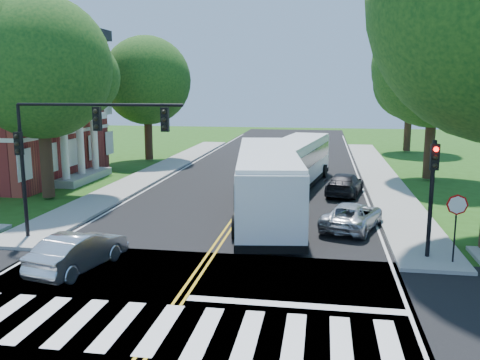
% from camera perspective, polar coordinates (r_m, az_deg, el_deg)
% --- Properties ---
extents(ground, '(140.00, 140.00, 0.00)m').
position_cam_1_polar(ground, '(14.87, -8.32, -15.38)').
color(ground, '#214912').
rests_on(ground, ground).
extents(road, '(14.00, 96.00, 0.01)m').
position_cam_1_polar(road, '(31.68, 1.53, -1.34)').
color(road, black).
rests_on(road, ground).
extents(cross_road, '(60.00, 12.00, 0.01)m').
position_cam_1_polar(cross_road, '(14.87, -8.32, -15.36)').
color(cross_road, black).
rests_on(cross_road, ground).
extents(center_line, '(0.36, 70.00, 0.01)m').
position_cam_1_polar(center_line, '(35.57, 2.40, -0.04)').
color(center_line, gold).
rests_on(center_line, road).
extents(edge_line_w, '(0.12, 70.00, 0.01)m').
position_cam_1_polar(edge_line_w, '(36.99, -8.11, 0.27)').
color(edge_line_w, silver).
rests_on(edge_line_w, road).
extents(edge_line_e, '(0.12, 70.00, 0.01)m').
position_cam_1_polar(edge_line_e, '(35.42, 13.39, -0.36)').
color(edge_line_e, silver).
rests_on(edge_line_e, road).
extents(crosswalk, '(12.60, 3.00, 0.01)m').
position_cam_1_polar(crosswalk, '(14.44, -8.94, -16.16)').
color(crosswalk, silver).
rests_on(crosswalk, road).
extents(stop_bar, '(6.60, 0.40, 0.01)m').
position_cam_1_polar(stop_bar, '(15.72, 6.17, -13.79)').
color(stop_bar, silver).
rests_on(stop_bar, road).
extents(sidewalk_nw, '(2.60, 40.00, 0.15)m').
position_cam_1_polar(sidewalk_nw, '(40.25, -8.88, 1.16)').
color(sidewalk_nw, gray).
rests_on(sidewalk_nw, ground).
extents(sidewalk_ne, '(2.60, 40.00, 0.15)m').
position_cam_1_polar(sidewalk_ne, '(38.48, 15.32, 0.49)').
color(sidewalk_ne, gray).
rests_on(sidewalk_ne, ground).
extents(tree_west_near, '(8.00, 8.00, 11.40)m').
position_cam_1_polar(tree_west_near, '(31.02, -21.54, 11.68)').
color(tree_west_near, '#332314').
rests_on(tree_west_near, ground).
extents(tree_west_far, '(7.60, 7.60, 10.67)m').
position_cam_1_polar(tree_west_far, '(45.36, -10.44, 10.91)').
color(tree_west_far, '#332314').
rests_on(tree_west_far, ground).
extents(tree_east_mid, '(8.40, 8.40, 11.93)m').
position_cam_1_polar(tree_east_mid, '(37.48, 21.03, 11.88)').
color(tree_east_mid, '#332314').
rests_on(tree_east_mid, ground).
extents(tree_east_far, '(7.20, 7.20, 10.34)m').
position_cam_1_polar(tree_east_far, '(53.38, 18.59, 10.30)').
color(tree_east_far, '#332314').
rests_on(tree_east_far, ground).
extents(signal_nw, '(7.15, 0.46, 5.66)m').
position_cam_1_polar(signal_nw, '(21.73, -18.32, 4.42)').
color(signal_nw, black).
rests_on(signal_nw, ground).
extents(signal_ne, '(0.30, 0.46, 4.40)m').
position_cam_1_polar(signal_ne, '(19.89, 20.80, -0.35)').
color(signal_ne, black).
rests_on(signal_ne, ground).
extents(stop_sign, '(0.76, 0.08, 2.53)m').
position_cam_1_polar(stop_sign, '(19.81, 23.15, -3.32)').
color(stop_sign, black).
rests_on(stop_sign, ground).
extents(bus_lead, '(4.58, 13.28, 3.37)m').
position_cam_1_polar(bus_lead, '(25.36, 3.04, -0.19)').
color(bus_lead, silver).
rests_on(bus_lead, road).
extents(bus_follow, '(4.43, 12.02, 3.04)m').
position_cam_1_polar(bus_follow, '(33.44, 6.26, 2.03)').
color(bus_follow, silver).
rests_on(bus_follow, road).
extents(hatchback, '(2.27, 4.34, 1.36)m').
position_cam_1_polar(hatchback, '(19.14, -17.64, -7.59)').
color(hatchback, silver).
rests_on(hatchback, road).
extents(suv, '(3.33, 4.84, 1.23)m').
position_cam_1_polar(suv, '(23.91, 12.50, -3.94)').
color(suv, silver).
rests_on(suv, road).
extents(dark_sedan, '(2.71, 4.81, 1.31)m').
position_cam_1_polar(dark_sedan, '(31.34, 11.69, -0.44)').
color(dark_sedan, black).
rests_on(dark_sedan, road).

